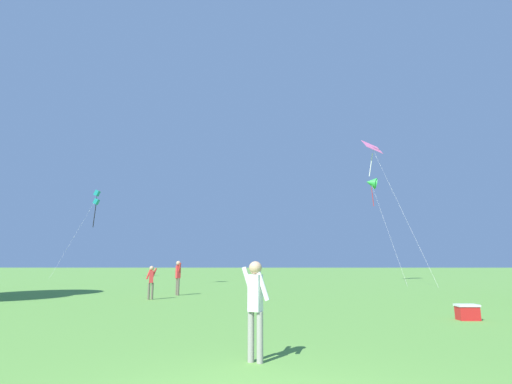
% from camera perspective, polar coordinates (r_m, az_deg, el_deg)
% --- Properties ---
extents(kite_green_small, '(1.20, 9.79, 10.31)m').
position_cam_1_polar(kite_green_small, '(40.08, 16.83, 1.31)').
color(kite_green_small, green).
rests_on(kite_green_small, ground_plane).
extents(kite_teal_box, '(1.60, 7.54, 11.09)m').
position_cam_1_polar(kite_teal_box, '(53.53, -22.72, -0.91)').
color(kite_teal_box, teal).
rests_on(kite_teal_box, ground_plane).
extents(kite_pink_low, '(2.46, 9.69, 13.63)m').
position_cam_1_polar(kite_pink_low, '(39.07, 17.03, 5.59)').
color(kite_pink_low, pink).
rests_on(kite_pink_low, ground_plane).
extents(person_in_blue_jacket, '(0.41, 0.50, 1.75)m').
position_cam_1_polar(person_in_blue_jacket, '(20.71, -11.57, -11.98)').
color(person_in_blue_jacket, '#665B4C').
rests_on(person_in_blue_jacket, ground_plane).
extents(person_with_spool, '(0.50, 0.30, 1.61)m').
position_cam_1_polar(person_with_spool, '(6.59, -0.09, -15.90)').
color(person_with_spool, gray).
rests_on(person_with_spool, ground_plane).
extents(person_child_small, '(0.48, 0.22, 1.50)m').
position_cam_1_polar(person_child_small, '(18.53, -15.39, -12.45)').
color(person_child_small, '#665B4C').
rests_on(person_child_small, ground_plane).
extents(picnic_cooler, '(0.60, 0.40, 0.44)m').
position_cam_1_polar(picnic_cooler, '(12.93, 29.03, -15.41)').
color(picnic_cooler, red).
rests_on(picnic_cooler, ground_plane).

